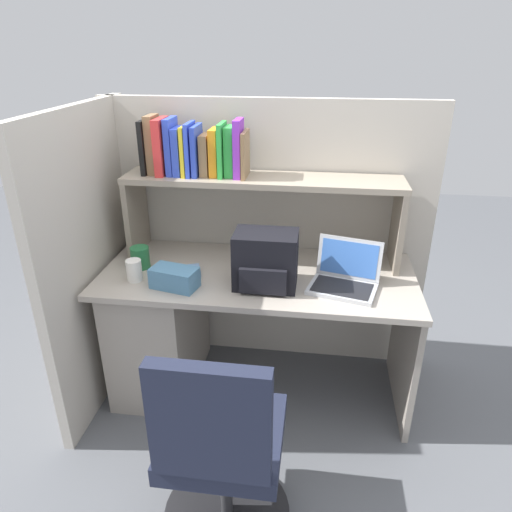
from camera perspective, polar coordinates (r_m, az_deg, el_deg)
name	(u,v)px	position (r m, az deg, el deg)	size (l,w,h in m)	color
ground_plane	(257,386)	(2.81, 0.14, -15.53)	(8.00, 8.00, 0.00)	#595B60
desk	(187,322)	(2.63, -8.35, -7.90)	(1.60, 0.70, 0.73)	#AAA093
cubicle_partition_rear	(266,237)	(2.72, 1.22, 2.32)	(1.84, 0.05, 1.55)	#BCB5A8
cubicle_partition_left	(95,260)	(2.58, -19.06, -0.44)	(0.05, 1.06, 1.55)	#BCB5A8
overhead_hutch	(263,195)	(2.45, 0.80, 7.37)	(1.44, 0.28, 0.45)	gray
reference_books_on_shelf	(193,149)	(2.46, -7.65, 12.74)	(0.54, 0.18, 0.29)	black
laptop	(345,277)	(2.29, 10.77, -2.55)	(0.36, 0.32, 0.22)	#B7BABF
backpack	(266,261)	(2.22, 1.17, -0.58)	(0.30, 0.22, 0.27)	black
computer_mouse	(194,271)	(2.41, -7.55, -1.80)	(0.06, 0.10, 0.03)	#7299C6
paper_cup	(134,270)	(2.38, -14.61, -1.70)	(0.08, 0.08, 0.11)	white
tissue_box	(174,278)	(2.28, -9.89, -2.64)	(0.22, 0.12, 0.10)	teal
snack_canister	(140,257)	(2.51, -13.91, -0.17)	(0.10, 0.10, 0.11)	#26723F
office_chair	(222,459)	(1.91, -4.19, -23.42)	(0.52, 0.52, 0.93)	black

